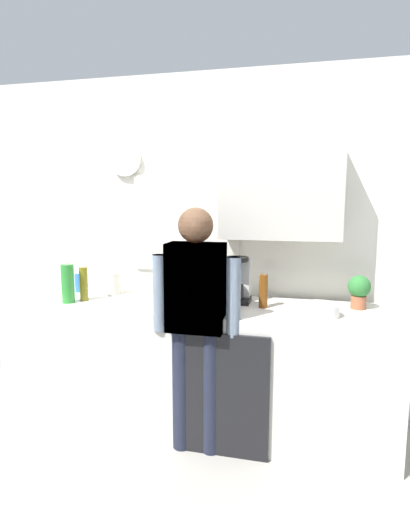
% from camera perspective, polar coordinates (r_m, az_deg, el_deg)
% --- Properties ---
extents(ground_plane, '(8.00, 8.00, 0.00)m').
position_cam_1_polar(ground_plane, '(3.00, -1.22, -25.40)').
color(ground_plane, '#9E998E').
extents(kitchen_counter, '(2.55, 0.64, 0.91)m').
position_cam_1_polar(kitchen_counter, '(3.04, 0.21, -15.16)').
color(kitchen_counter, beige).
rests_on(kitchen_counter, ground_plane).
extents(dishwasher_panel, '(0.56, 0.02, 0.82)m').
position_cam_1_polar(dishwasher_panel, '(2.73, 2.83, -19.09)').
color(dishwasher_panel, black).
rests_on(dishwasher_panel, ground_plane).
extents(back_wall_assembly, '(4.15, 0.42, 2.60)m').
position_cam_1_polar(back_wall_assembly, '(3.18, 2.94, 2.84)').
color(back_wall_assembly, silver).
rests_on(back_wall_assembly, ground_plane).
extents(coffee_maker, '(0.20, 0.20, 0.33)m').
position_cam_1_polar(coffee_maker, '(2.96, 4.54, -3.58)').
color(coffee_maker, black).
rests_on(coffee_maker, kitchen_counter).
extents(bottle_dark_sauce, '(0.06, 0.06, 0.18)m').
position_cam_1_polar(bottle_dark_sauce, '(2.82, -3.49, -5.36)').
color(bottle_dark_sauce, black).
rests_on(bottle_dark_sauce, kitchen_counter).
extents(bottle_clear_soda, '(0.09, 0.09, 0.28)m').
position_cam_1_polar(bottle_clear_soda, '(3.08, -18.72, -3.68)').
color(bottle_clear_soda, '#2D8C33').
rests_on(bottle_clear_soda, kitchen_counter).
extents(bottle_amber_beer, '(0.06, 0.06, 0.23)m').
position_cam_1_polar(bottle_amber_beer, '(2.82, 8.19, -4.92)').
color(bottle_amber_beer, brown).
rests_on(bottle_amber_beer, kitchen_counter).
extents(bottle_olive_oil, '(0.06, 0.06, 0.25)m').
position_cam_1_polar(bottle_olive_oil, '(3.10, -16.68, -3.77)').
color(bottle_olive_oil, olive).
rests_on(bottle_olive_oil, kitchen_counter).
extents(cup_terracotta_mug, '(0.08, 0.08, 0.09)m').
position_cam_1_polar(cup_terracotta_mug, '(2.75, 2.31, -6.64)').
color(cup_terracotta_mug, '#B26647').
rests_on(cup_terracotta_mug, kitchen_counter).
extents(mixing_bowl, '(0.22, 0.22, 0.08)m').
position_cam_1_polar(mixing_bowl, '(2.72, 16.05, -7.28)').
color(mixing_bowl, white).
rests_on(mixing_bowl, kitchen_counter).
extents(potted_plant, '(0.15, 0.15, 0.23)m').
position_cam_1_polar(potted_plant, '(2.95, 20.84, -4.45)').
color(potted_plant, '#9E5638').
rests_on(potted_plant, kitchen_counter).
extents(dish_soap, '(0.06, 0.06, 0.18)m').
position_cam_1_polar(dish_soap, '(3.41, -17.36, -3.55)').
color(dish_soap, blue).
rests_on(dish_soap, kitchen_counter).
extents(storage_canister, '(0.14, 0.14, 0.17)m').
position_cam_1_polar(storage_canister, '(3.27, -13.00, -3.76)').
color(storage_canister, silver).
rests_on(storage_canister, kitchen_counter).
extents(person_at_sink, '(0.57, 0.22, 1.60)m').
position_cam_1_polar(person_at_sink, '(2.60, -1.29, -7.68)').
color(person_at_sink, '#3F4766').
rests_on(person_at_sink, ground_plane).
extents(person_guest, '(0.57, 0.22, 1.60)m').
position_cam_1_polar(person_guest, '(2.60, -1.29, -7.68)').
color(person_guest, '#3F4766').
rests_on(person_guest, ground_plane).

